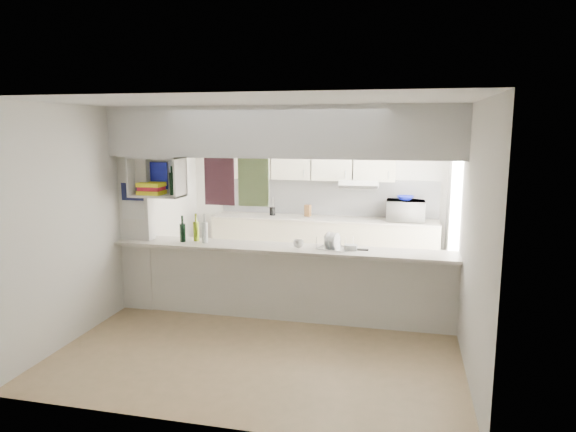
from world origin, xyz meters
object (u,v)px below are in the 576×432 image
(bowl, at_px, (405,198))
(dish_rack, at_px, (335,242))
(wine_bottles, at_px, (195,231))
(microwave, at_px, (406,211))

(bowl, height_order, dish_rack, bowl)
(bowl, relative_size, wine_bottles, 0.71)
(dish_rack, distance_m, wine_bottles, 1.78)
(microwave, height_order, bowl, bowl)
(microwave, bearing_deg, wine_bottles, 38.40)
(microwave, xyz_separation_m, bowl, (-0.01, 0.03, 0.19))
(bowl, bearing_deg, wine_bottles, -140.56)
(microwave, bearing_deg, dish_rack, 67.97)
(bowl, bearing_deg, microwave, -66.61)
(microwave, relative_size, bowl, 2.18)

